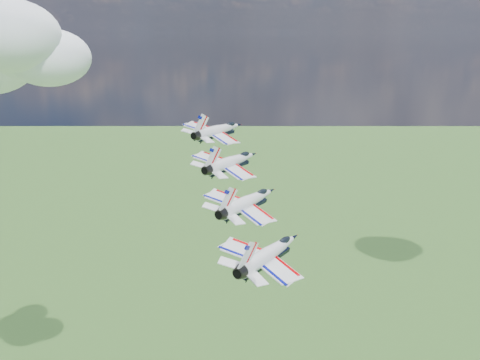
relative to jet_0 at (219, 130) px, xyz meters
The scene contains 5 objects.
cloud_left 92.02m from the jet_0, 160.73° to the left, with size 42.12×33.09×16.55m, color white.
jet_0 is the anchor object (origin of this frame).
jet_1 10.65m from the jet_0, 47.40° to the right, with size 9.21×13.64×4.08m, color white, non-canonical shape.
jet_2 21.31m from the jet_0, 47.40° to the right, with size 9.21×13.64×4.08m, color silver, non-canonical shape.
jet_3 31.96m from the jet_0, 47.40° to the right, with size 9.21×13.64×4.08m, color white, non-canonical shape.
Camera 1 is at (31.47, -71.10, 168.54)m, focal length 40.00 mm.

